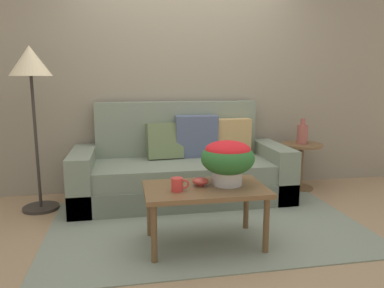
{
  "coord_description": "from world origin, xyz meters",
  "views": [
    {
      "loc": [
        -0.69,
        -3.08,
        1.3
      ],
      "look_at": [
        -0.1,
        0.12,
        0.72
      ],
      "focal_mm": 34.17,
      "sensor_mm": 36.0,
      "label": 1
    }
  ],
  "objects_px": {
    "couch": "(182,170)",
    "table_vase": "(302,134)",
    "floor_lamp": "(31,75)",
    "side_table": "(301,158)",
    "coffee_table": "(205,194)",
    "potted_plant": "(228,158)",
    "coffee_mug": "(178,185)",
    "snack_bowl": "(200,181)"
  },
  "relations": [
    {
      "from": "coffee_table",
      "to": "table_vase",
      "type": "height_order",
      "value": "table_vase"
    },
    {
      "from": "couch",
      "to": "snack_bowl",
      "type": "xyz_separation_m",
      "value": [
        -0.03,
        -1.12,
        0.19
      ]
    },
    {
      "from": "side_table",
      "to": "table_vase",
      "type": "xyz_separation_m",
      "value": [
        -0.0,
        -0.0,
        0.29
      ]
    },
    {
      "from": "couch",
      "to": "coffee_mug",
      "type": "relative_size",
      "value": 16.95
    },
    {
      "from": "snack_bowl",
      "to": "table_vase",
      "type": "xyz_separation_m",
      "value": [
        1.47,
        1.2,
        0.16
      ]
    },
    {
      "from": "side_table",
      "to": "potted_plant",
      "type": "bearing_deg",
      "value": -135.87
    },
    {
      "from": "coffee_table",
      "to": "snack_bowl",
      "type": "relative_size",
      "value": 7.4
    },
    {
      "from": "floor_lamp",
      "to": "potted_plant",
      "type": "relative_size",
      "value": 3.83
    },
    {
      "from": "coffee_table",
      "to": "floor_lamp",
      "type": "distance_m",
      "value": 2.03
    },
    {
      "from": "coffee_table",
      "to": "side_table",
      "type": "distance_m",
      "value": 1.9
    },
    {
      "from": "coffee_table",
      "to": "potted_plant",
      "type": "bearing_deg",
      "value": 8.55
    },
    {
      "from": "coffee_table",
      "to": "side_table",
      "type": "height_order",
      "value": "side_table"
    },
    {
      "from": "table_vase",
      "to": "side_table",
      "type": "bearing_deg",
      "value": 61.1
    },
    {
      "from": "coffee_mug",
      "to": "side_table",
      "type": "bearing_deg",
      "value": 38.28
    },
    {
      "from": "couch",
      "to": "floor_lamp",
      "type": "distance_m",
      "value": 1.78
    },
    {
      "from": "side_table",
      "to": "coffee_table",
      "type": "bearing_deg",
      "value": -139.16
    },
    {
      "from": "couch",
      "to": "table_vase",
      "type": "distance_m",
      "value": 1.48
    },
    {
      "from": "coffee_table",
      "to": "side_table",
      "type": "relative_size",
      "value": 1.72
    },
    {
      "from": "coffee_mug",
      "to": "table_vase",
      "type": "distance_m",
      "value": 2.12
    },
    {
      "from": "coffee_table",
      "to": "floor_lamp",
      "type": "height_order",
      "value": "floor_lamp"
    },
    {
      "from": "coffee_mug",
      "to": "snack_bowl",
      "type": "xyz_separation_m",
      "value": [
        0.2,
        0.11,
        -0.01
      ]
    },
    {
      "from": "potted_plant",
      "to": "coffee_mug",
      "type": "bearing_deg",
      "value": -166.68
    },
    {
      "from": "side_table",
      "to": "snack_bowl",
      "type": "xyz_separation_m",
      "value": [
        -1.47,
        -1.21,
        0.13
      ]
    },
    {
      "from": "side_table",
      "to": "table_vase",
      "type": "height_order",
      "value": "table_vase"
    },
    {
      "from": "side_table",
      "to": "floor_lamp",
      "type": "distance_m",
      "value": 3.05
    },
    {
      "from": "side_table",
      "to": "potted_plant",
      "type": "distance_m",
      "value": 1.77
    },
    {
      "from": "coffee_mug",
      "to": "table_vase",
      "type": "xyz_separation_m",
      "value": [
        1.66,
        1.31,
        0.14
      ]
    },
    {
      "from": "couch",
      "to": "table_vase",
      "type": "relative_size",
      "value": 7.71
    },
    {
      "from": "couch",
      "to": "coffee_table",
      "type": "distance_m",
      "value": 1.17
    },
    {
      "from": "coffee_table",
      "to": "side_table",
      "type": "xyz_separation_m",
      "value": [
        1.44,
        1.24,
        -0.04
      ]
    },
    {
      "from": "coffee_table",
      "to": "floor_lamp",
      "type": "relative_size",
      "value": 0.59
    },
    {
      "from": "couch",
      "to": "coffee_table",
      "type": "relative_size",
      "value": 2.42
    },
    {
      "from": "coffee_table",
      "to": "table_vase",
      "type": "relative_size",
      "value": 3.19
    },
    {
      "from": "coffee_table",
      "to": "table_vase",
      "type": "distance_m",
      "value": 1.91
    },
    {
      "from": "couch",
      "to": "table_vase",
      "type": "height_order",
      "value": "couch"
    },
    {
      "from": "couch",
      "to": "snack_bowl",
      "type": "bearing_deg",
      "value": -91.73
    },
    {
      "from": "floor_lamp",
      "to": "coffee_mug",
      "type": "height_order",
      "value": "floor_lamp"
    },
    {
      "from": "coffee_table",
      "to": "coffee_mug",
      "type": "relative_size",
      "value": 7.01
    },
    {
      "from": "side_table",
      "to": "potted_plant",
      "type": "height_order",
      "value": "potted_plant"
    },
    {
      "from": "couch",
      "to": "coffee_table",
      "type": "bearing_deg",
      "value": -90.26
    },
    {
      "from": "couch",
      "to": "potted_plant",
      "type": "bearing_deg",
      "value": -80.96
    },
    {
      "from": "potted_plant",
      "to": "coffee_table",
      "type": "bearing_deg",
      "value": -171.45
    }
  ]
}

